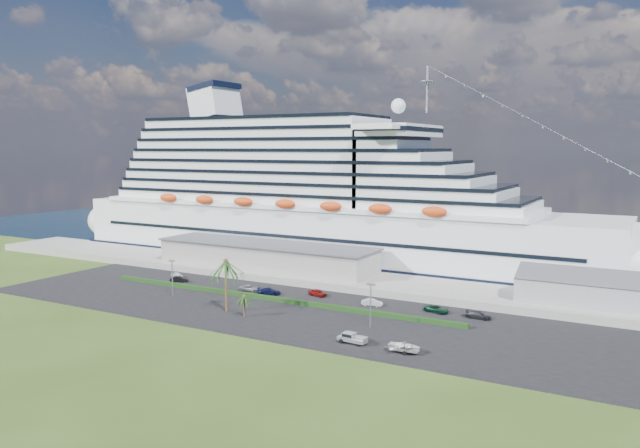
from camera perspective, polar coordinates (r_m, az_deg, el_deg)
The scene contains 22 objects.
ground at distance 119.46m, azimuth -5.88°, elevation -9.06°, with size 420.00×420.00×0.00m, color #2F4617.
asphalt_lot at distance 128.25m, azimuth -3.03°, elevation -7.88°, with size 140.00×38.00×0.12m, color black.
wharf at distance 152.65m, azimuth 2.82°, elevation -5.13°, with size 240.00×20.00×1.80m, color gray.
water at distance 235.61m, azimuth 12.63°, elevation -1.19°, with size 420.00×160.00×0.02m, color black.
cruise_ship at distance 181.24m, azimuth 0.14°, elevation 1.86°, with size 191.00×38.00×54.00m.
terminal_building at distance 164.31m, azimuth -5.00°, elevation -2.81°, with size 61.00×15.00×6.30m.
port_shed at distance 137.43m, azimuth 22.72°, elevation -5.55°, with size 24.00×12.31×7.37m.
hedge at distance 136.42m, azimuth -4.76°, elevation -6.76°, with size 88.00×1.10×0.90m, color black.
lamp_post_left at distance 141.46m, azimuth -13.36°, elevation -4.45°, with size 1.60×0.35×8.27m.
lamp_post_right at distance 115.11m, azimuth 4.65°, elevation -6.92°, with size 1.60×0.35×8.27m.
palm_tall at distance 126.25m, azimuth -8.61°, elevation -3.93°, with size 8.82×8.82×11.13m.
palm_short at distance 123.02m, azimuth -6.96°, elevation -6.84°, with size 3.53×3.53×4.56m.
parked_car_0 at distance 163.16m, azimuth -12.94°, elevation -4.56°, with size 1.49×3.70×1.26m, color white.
parked_car_1 at distance 157.55m, azimuth -12.77°, elevation -4.93°, with size 1.53×4.40×1.45m, color black.
parked_car_2 at distance 145.34m, azimuth -6.47°, elevation -5.84°, with size 2.18×4.73×1.31m, color #919599.
parked_car_3 at distance 141.34m, azimuth -4.69°, elevation -6.14°, with size 2.15×5.28×1.53m, color #11153B.
parked_car_4 at distance 139.48m, azimuth -0.22°, elevation -6.29°, with size 1.84×4.58×1.56m, color maroon.
parked_car_5 at distance 131.57m, azimuth 4.78°, elevation -7.16°, with size 1.53×4.38×1.44m, color silver.
parked_car_6 at distance 128.20m, azimuth 10.61°, elevation -7.64°, with size 2.36×5.11×1.42m, color #0C331F.
parked_car_7 at distance 125.52m, azimuth 14.25°, elevation -8.04°, with size 2.08×5.13×1.49m, color #232329.
pickup_truck at distance 107.06m, azimuth 2.95°, elevation -10.34°, with size 5.15×2.16×1.78m.
boat_trailer at distance 102.89m, azimuth 7.71°, elevation -11.02°, with size 6.15×4.15×1.74m.
Camera 1 is at (66.40, -93.63, 33.09)m, focal length 35.00 mm.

